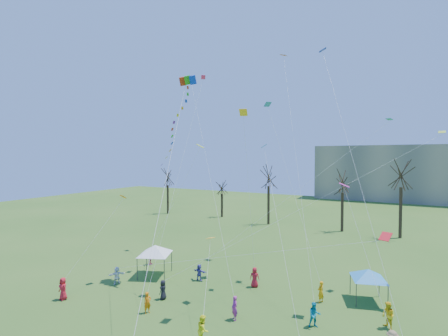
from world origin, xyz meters
The scene contains 7 objects.
distant_building centered at (22.00, 82.00, 7.50)m, with size 60.00×14.00×15.00m, color gray.
bare_tree_row centered at (4.50, 36.05, 7.20)m, with size 68.63×7.27×11.64m.
big_box_kite centered at (-6.59, 7.90, 14.59)m, with size 4.21×8.00×22.69m.
canopy_tent_white centered at (-9.54, 7.97, 2.60)m, with size 3.79×3.79×3.07m.
canopy_tent_blue centered at (9.58, 11.83, 2.27)m, with size 3.42×3.42×2.68m.
festival_crowd centered at (0.70, 4.96, 0.86)m, with size 25.91×10.75×1.85m.
small_kites_aloft centered at (1.31, 10.87, 13.43)m, with size 27.33×18.07×33.54m.
Camera 1 is at (10.97, -15.90, 11.83)m, focal length 25.00 mm.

